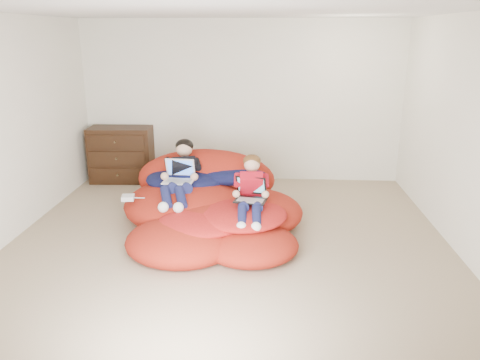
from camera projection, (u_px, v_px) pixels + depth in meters
The scene contains 9 objects.
room_shell at pixel (228, 225), 5.27m from camera, with size 5.10×5.10×2.77m.
dresser at pixel (122, 154), 7.45m from camera, with size 1.00×0.57×0.87m.
beanbag_pile at pixel (210, 206), 5.73m from camera, with size 2.23×2.38×0.88m.
cream_pillow at pixel (188, 160), 6.41m from camera, with size 0.44×0.28×0.28m, color beige.
older_boy at pixel (181, 171), 5.79m from camera, with size 0.41×1.15×0.63m.
younger_boy at pixel (251, 189), 5.30m from camera, with size 0.29×0.96×0.62m.
laptop_white at pixel (179, 175), 5.70m from camera, with size 0.38×0.36×0.26m.
laptop_black at pixel (251, 194), 5.27m from camera, with size 0.39×0.41×0.24m.
power_adapter at pixel (128, 198), 5.55m from camera, with size 0.14×0.14×0.05m, color silver.
Camera 1 is at (0.43, -4.85, 2.29)m, focal length 35.00 mm.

